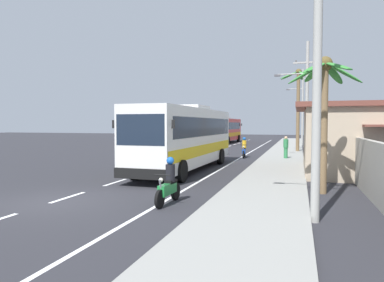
# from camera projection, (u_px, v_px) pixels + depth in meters

# --- Properties ---
(ground_plane) EXTENTS (160.00, 160.00, 0.00)m
(ground_plane) POSITION_uv_depth(u_px,v_px,m) (53.00, 202.00, 12.14)
(ground_plane) COLOR #28282D
(sidewalk_kerb) EXTENTS (3.20, 90.00, 0.14)m
(sidewalk_kerb) POSITION_uv_depth(u_px,v_px,m) (275.00, 171.00, 19.72)
(sidewalk_kerb) COLOR gray
(sidewalk_kerb) RESTS_ON ground
(lane_markings) EXTENTS (3.77, 71.50, 0.01)m
(lane_markings) POSITION_uv_depth(u_px,v_px,m) (214.00, 161.00, 25.75)
(lane_markings) COLOR white
(lane_markings) RESTS_ON ground
(boundary_wall) EXTENTS (0.24, 60.00, 2.08)m
(boundary_wall) POSITION_uv_depth(u_px,v_px,m) (341.00, 150.00, 22.39)
(boundary_wall) COLOR #9E998E
(boundary_wall) RESTS_ON ground
(coach_bus_foreground) EXTENTS (3.01, 12.10, 3.82)m
(coach_bus_foreground) POSITION_uv_depth(u_px,v_px,m) (186.00, 136.00, 20.53)
(coach_bus_foreground) COLOR silver
(coach_bus_foreground) RESTS_ON ground
(coach_bus_far_lane) EXTENTS (3.12, 10.87, 3.68)m
(coach_bus_far_lane) POSITION_uv_depth(u_px,v_px,m) (225.00, 129.00, 50.15)
(coach_bus_far_lane) COLOR red
(coach_bus_far_lane) RESTS_ON ground
(motorcycle_beside_bus) EXTENTS (0.56, 1.96, 1.63)m
(motorcycle_beside_bus) POSITION_uv_depth(u_px,v_px,m) (244.00, 149.00, 28.23)
(motorcycle_beside_bus) COLOR black
(motorcycle_beside_bus) RESTS_ON ground
(motorcycle_trailing) EXTENTS (0.56, 1.96, 1.57)m
(motorcycle_trailing) POSITION_uv_depth(u_px,v_px,m) (169.00, 185.00, 11.91)
(motorcycle_trailing) COLOR black
(motorcycle_trailing) RESTS_ON ground
(pedestrian_near_kerb) EXTENTS (0.36, 0.36, 1.63)m
(pedestrian_near_kerb) POSITION_uv_depth(u_px,v_px,m) (286.00, 147.00, 26.25)
(pedestrian_near_kerb) COLOR #2D7A47
(pedestrian_near_kerb) RESTS_ON sidewalk_kerb
(utility_pole_nearest) EXTENTS (3.68, 0.24, 9.93)m
(utility_pole_nearest) POSITION_uv_depth(u_px,v_px,m) (314.00, 28.00, 9.45)
(utility_pole_nearest) COLOR #9E9E99
(utility_pole_nearest) RESTS_ON ground
(utility_pole_mid) EXTENTS (3.44, 0.24, 8.85)m
(utility_pole_mid) POSITION_uv_depth(u_px,v_px,m) (306.00, 97.00, 26.60)
(utility_pole_mid) COLOR #9E9E99
(utility_pole_mid) RESTS_ON ground
(utility_pole_far) EXTENTS (3.03, 0.24, 9.45)m
(utility_pole_far) POSITION_uv_depth(u_px,v_px,m) (302.00, 105.00, 43.77)
(utility_pole_far) COLOR #9E9E99
(utility_pole_far) RESTS_ON ground
(palm_nearest) EXTENTS (3.71, 3.86, 7.80)m
(palm_nearest) POSITION_uv_depth(u_px,v_px,m) (298.00, 95.00, 32.95)
(palm_nearest) COLOR brown
(palm_nearest) RESTS_ON ground
(palm_second) EXTENTS (2.74, 2.73, 5.24)m
(palm_second) POSITION_uv_depth(u_px,v_px,m) (325.00, 93.00, 13.45)
(palm_second) COLOR brown
(palm_second) RESTS_ON ground
(palm_third) EXTENTS (2.79, 2.84, 4.95)m
(palm_third) POSITION_uv_depth(u_px,v_px,m) (321.00, 112.00, 29.86)
(palm_third) COLOR brown
(palm_third) RESTS_ON ground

